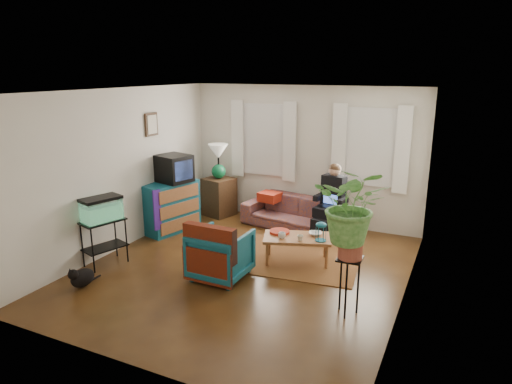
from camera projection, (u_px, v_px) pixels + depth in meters
The scene contains 31 objects.
floor at pixel (245, 270), 6.77m from camera, with size 4.50×5.00×0.01m, color #4F2B14.
ceiling at pixel (243, 91), 6.09m from camera, with size 4.50×5.00×0.01m, color white.
wall_back at pixel (303, 156), 8.61m from camera, with size 4.50×0.01×2.60m, color silver.
wall_front at pixel (123, 245), 4.24m from camera, with size 4.50×0.01×2.60m, color silver.
wall_left at pixel (120, 170), 7.35m from camera, with size 0.01×5.00×2.60m, color silver.
wall_right at pixel (410, 205), 5.50m from camera, with size 0.01×5.00×2.60m, color silver.
window_left at pixel (264, 140), 8.85m from camera, with size 1.08×0.04×1.38m, color white.
window_right at pixel (371, 147), 8.01m from camera, with size 1.08×0.04×1.38m, color white.
curtains_left at pixel (263, 140), 8.78m from camera, with size 1.36×0.06×1.50m, color white.
curtains_right at pixel (370, 148), 7.94m from camera, with size 1.36×0.06×1.50m, color white.
picture_frame at pixel (152, 124), 7.91m from camera, with size 0.04×0.32×0.40m, color #3D2616.
area_rug at pixel (294, 258), 7.19m from camera, with size 2.00×1.60×0.01m, color brown.
sofa at pixel (295, 208), 8.44m from camera, with size 1.98×0.78×0.78m, color brown.
seated_person at pixel (331, 204), 7.99m from camera, with size 0.50×0.61×1.18m, color black, non-canonical shape.
side_table at pixel (219, 197), 9.22m from camera, with size 0.53×0.53×0.77m, color #3F2217.
table_lamp at pixel (218, 162), 9.03m from camera, with size 0.39×0.39×0.70m, color white, non-canonical shape.
dresser at pixel (170, 207), 8.30m from camera, with size 0.51×1.01×0.91m, color #104C61.
crt_tv at pixel (174, 168), 8.18m from camera, with size 0.56×0.51×0.49m, color black.
aquarium_stand at pixel (105, 243), 6.87m from camera, with size 0.35×0.63×0.70m, color black.
aquarium at pixel (101, 209), 6.73m from camera, with size 0.31×0.57×0.37m, color #7FD899.
black_cat at pixel (82, 276), 6.21m from camera, with size 0.24×0.37×0.32m, color black.
armchair at pixel (221, 252), 6.44m from camera, with size 0.75×0.70×0.77m, color #125C71.
serape_throw at pixel (209, 249), 6.14m from camera, with size 0.77×0.18×0.63m, color #9E0A0A.
coffee_table at pixel (297, 249), 6.99m from camera, with size 1.01×0.55×0.42m, color brown.
cup_a at pixel (282, 235), 6.85m from camera, with size 0.11×0.11×0.09m, color white.
cup_b at pixel (300, 238), 6.76m from camera, with size 0.09×0.09×0.09m, color beige.
bowl at pixel (315, 234), 6.99m from camera, with size 0.20×0.20×0.05m, color white.
snack_tray at pixel (280, 232), 7.09m from camera, with size 0.31×0.31×0.04m, color #B21414.
birdcage at pixel (321, 231), 6.73m from camera, with size 0.17×0.17×0.29m, color #115B6B, non-canonical shape.
plant_stand at pixel (348, 286), 5.47m from camera, with size 0.31×0.31×0.73m, color black.
potted_plant at pixel (352, 217), 5.24m from camera, with size 0.83×0.72×0.93m, color #599947.
Camera 1 is at (2.81, -5.56, 2.89)m, focal length 32.00 mm.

